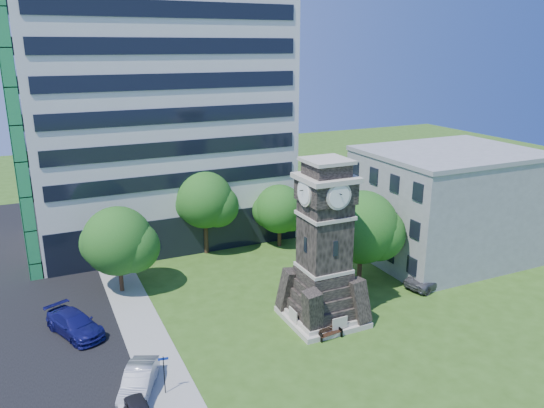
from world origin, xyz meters
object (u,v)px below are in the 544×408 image
car_street_north (75,324)px  park_bench (330,333)px  car_east_lot (430,279)px  street_sign (164,371)px  car_street_mid (139,381)px  clock_tower (324,253)px

car_street_north → park_bench: car_street_north is taller
car_street_north → car_east_lot: (28.05, -4.49, -0.13)m
car_east_lot → street_sign: size_ratio=1.90×
car_street_north → park_bench: bearing=-50.6°
car_street_mid → car_east_lot: car_street_mid is taller
park_bench → street_sign: size_ratio=0.69×
car_street_north → car_east_lot: 28.41m
park_bench → street_sign: 12.05m
car_street_north → street_sign: (4.11, -9.36, 0.77)m
car_east_lot → car_street_mid: bearing=86.2°
clock_tower → car_east_lot: (11.13, 1.07, -4.62)m
car_east_lot → park_bench: car_east_lot is taller
park_bench → car_street_north: bearing=146.4°
car_street_north → car_street_mid: bearing=-95.8°
street_sign → car_street_north: bearing=123.9°
car_street_north → park_bench: 18.02m
clock_tower → car_street_north: size_ratio=2.27×
car_street_mid → park_bench: bearing=26.1°
clock_tower → car_street_mid: clock_tower is taller
car_street_north → street_sign: 10.25m
clock_tower → street_sign: 13.88m
car_street_mid → car_east_lot: bearing=33.6°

